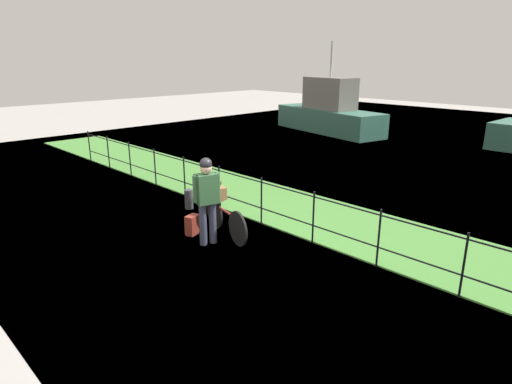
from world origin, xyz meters
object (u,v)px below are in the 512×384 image
Objects in this scene: cyclist_person at (207,194)px; mooring_bollard at (189,199)px; terrier_dog at (217,184)px; backpack_on_paving at (192,225)px; bicycle_main at (225,219)px; moored_boat_mid at (329,113)px; wooden_crate at (217,193)px.

cyclist_person is 2.27m from mooring_bollard.
backpack_on_paving is (-0.19, -0.50, -0.80)m from terrier_dog.
mooring_bollard is (-1.33, 0.88, 0.03)m from backpack_on_paving.
backpack_on_paving is at bearing -141.99° from bicycle_main.
moored_boat_mid reaches higher than bicycle_main.
cyclist_person is at bearing -55.05° from terrier_dog.
moored_boat_mid is (-5.93, 11.78, 0.12)m from wooden_crate.
bicycle_main is 0.58m from wooden_crate.
wooden_crate is at bearing -35.75° from backpack_on_paving.
moored_boat_mid is (-6.34, 12.35, -0.09)m from cyclist_person.
mooring_bollard is at bearing 39.21° from backpack_on_paving.
mooring_bollard is at bearing 166.13° from wooden_crate.
moored_boat_mid is at bearing 116.70° from wooden_crate.
backpack_on_paving is (-0.59, 0.06, -0.80)m from cyclist_person.
backpack_on_paving is (-0.53, -0.42, -0.16)m from bicycle_main.
mooring_bollard is at bearing -68.79° from moored_boat_mid.
cyclist_person is (0.39, -0.56, 0.00)m from terrier_dog.
backpack_on_paving is at bearing -33.45° from mooring_bollard.
moored_boat_mid is (-4.43, 11.41, 0.69)m from mooring_bollard.
mooring_bollard is 0.07× the size of moored_boat_mid.
mooring_bollard is (-1.86, 0.46, -0.13)m from bicycle_main.
terrier_dog is 0.69m from cyclist_person.
terrier_dog is 13.20m from moored_boat_mid.
moored_boat_mid is at bearing 117.19° from cyclist_person.
wooden_crate is 1.65m from mooring_bollard.
wooden_crate is 0.73m from cyclist_person.
terrier_dog is (0.02, -0.01, 0.20)m from wooden_crate.
bicycle_main is 4.16× the size of backpack_on_paving.
cyclist_person is at bearing -113.24° from backpack_on_paving.
moored_boat_mid reaches higher than mooring_bollard.
terrier_dog is 0.81× the size of backpack_on_paving.
cyclist_person reaches higher than wooden_crate.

